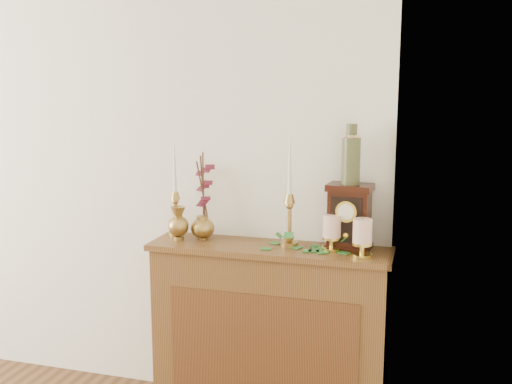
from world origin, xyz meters
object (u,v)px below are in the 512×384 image
(bud_vase, at_px, (178,224))
(mantel_clock, at_px, (349,217))
(candlestick_left, at_px, (176,206))
(ceramic_vase, at_px, (351,157))
(candlestick_center, at_px, (289,212))
(ginger_jar, at_px, (205,199))

(bud_vase, relative_size, mantel_clock, 0.55)
(candlestick_left, relative_size, ceramic_vase, 1.67)
(mantel_clock, xyz_separation_m, ceramic_vase, (0.00, 0.00, 0.30))
(candlestick_center, height_order, ceramic_vase, ceramic_vase)
(candlestick_left, bearing_deg, candlestick_center, -3.42)
(bud_vase, height_order, ginger_jar, ginger_jar)
(candlestick_center, relative_size, mantel_clock, 1.68)
(ginger_jar, bearing_deg, ceramic_vase, -0.35)
(ginger_jar, height_order, mantel_clock, ginger_jar)
(mantel_clock, bearing_deg, candlestick_center, -166.64)
(candlestick_center, bearing_deg, bud_vase, -176.00)
(mantel_clock, bearing_deg, ginger_jar, -174.83)
(candlestick_center, xyz_separation_m, bud_vase, (-0.59, -0.04, -0.09))
(candlestick_left, bearing_deg, bud_vase, -58.21)
(ginger_jar, bearing_deg, mantel_clock, -0.57)
(mantel_clock, distance_m, ceramic_vase, 0.30)
(candlestick_center, bearing_deg, candlestick_left, 176.58)
(candlestick_center, relative_size, ginger_jar, 1.17)
(bud_vase, bearing_deg, mantel_clock, 5.22)
(candlestick_center, distance_m, bud_vase, 0.60)
(candlestick_center, relative_size, ceramic_vase, 1.85)
(bud_vase, distance_m, ceramic_vase, 0.96)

